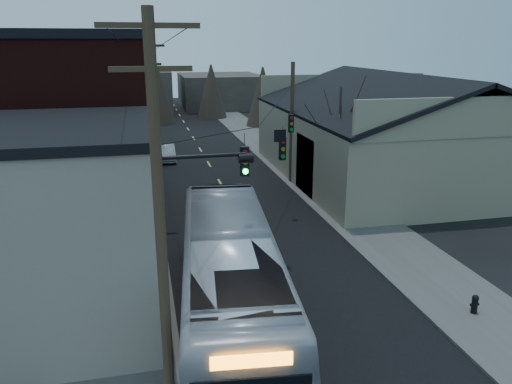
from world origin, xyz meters
TOP-DOWN VIEW (x-y plane):
  - road_surface at (0.00, 30.00)m, footprint 9.00×110.00m
  - sidewalk_left at (-6.50, 30.00)m, footprint 4.00×110.00m
  - sidewalk_right at (6.50, 30.00)m, footprint 4.00×110.00m
  - building_clapboard at (-9.00, 9.00)m, footprint 8.00×8.00m
  - building_brick at (-10.00, 20.00)m, footprint 10.00×12.00m
  - building_left_far at (-9.50, 36.00)m, footprint 9.00×14.00m
  - warehouse at (13.00, 25.00)m, footprint 16.16×20.60m
  - building_far_left at (-6.00, 65.00)m, footprint 10.00×12.00m
  - building_far_right at (7.00, 70.00)m, footprint 12.00×14.00m
  - bare_tree at (6.50, 20.00)m, footprint 0.40×0.40m
  - utility_lines at (-3.11, 24.14)m, footprint 11.24×45.28m
  - bus at (-2.58, 7.30)m, footprint 4.54×13.69m
  - parked_car at (-3.33, 34.17)m, footprint 1.44×4.01m
  - fire_hydrant at (6.31, 5.83)m, footprint 0.33×0.25m

SIDE VIEW (x-z plane):
  - road_surface at x=0.00m, z-range 0.00..0.02m
  - sidewalk_left at x=-6.50m, z-range 0.00..0.12m
  - sidewalk_right at x=6.50m, z-range 0.00..0.12m
  - fire_hydrant at x=6.31m, z-range 0.14..0.87m
  - parked_car at x=-3.33m, z-range 0.00..1.32m
  - bus at x=-2.58m, z-range 0.00..3.74m
  - building_far_right at x=7.00m, z-range 0.00..5.00m
  - warehouse at x=13.00m, z-range -1.17..6.56m
  - building_far_left at x=-6.00m, z-range 0.00..6.00m
  - building_clapboard at x=-9.00m, z-range 0.00..7.00m
  - building_left_far at x=-9.50m, z-range 0.00..7.00m
  - bare_tree at x=6.50m, z-range 0.00..7.20m
  - utility_lines at x=-3.11m, z-range -0.30..10.20m
  - building_brick at x=-10.00m, z-range 0.00..10.00m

